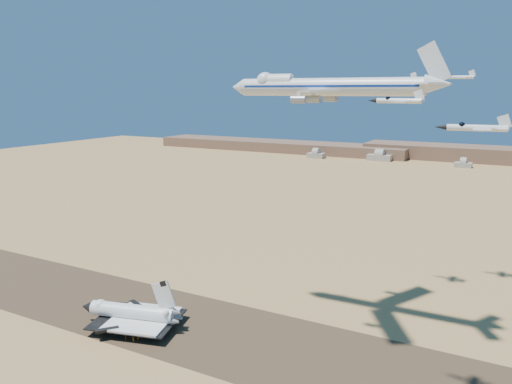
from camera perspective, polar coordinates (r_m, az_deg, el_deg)
The scene contains 13 objects.
ground at distance 194.36m, azimuth -6.32°, elevation -15.24°, with size 1200.00×1200.00×0.00m, color tan.
runway at distance 194.35m, azimuth -6.32°, elevation -15.23°, with size 600.00×50.00×0.06m, color brown.
ridgeline at distance 674.87m, azimuth 25.24°, elevation 3.65°, with size 960.00×90.00×18.00m.
hangars at distance 646.97m, azimuth 13.45°, elevation 3.89°, with size 200.50×29.50×30.00m.
shuttle at distance 197.76m, azimuth -14.00°, elevation -13.33°, with size 40.36×31.17×19.76m.
carrier_747 at distance 178.80m, azimuth 7.48°, elevation 11.83°, with size 77.66×60.27×19.37m.
crew_a at distance 188.60m, azimuth -13.83°, elevation -16.06°, with size 0.69×0.45×1.90m, color orange.
crew_b at distance 189.41m, azimuth -13.29°, elevation -15.95°, with size 0.80×0.46×1.65m, color orange.
crew_c at distance 190.69m, azimuth -14.67°, elevation -15.83°, with size 0.96×0.49×1.64m, color orange.
chase_jet_a at distance 130.20m, azimuth 15.89°, elevation 10.01°, with size 14.23×7.77×3.55m.
chase_jet_b at distance 112.55m, azimuth 23.75°, elevation 6.75°, with size 14.62×7.95×3.64m.
chase_jet_c at distance 217.59m, azimuth 16.13°, elevation 12.23°, with size 15.17×8.11×3.78m.
chase_jet_d at distance 231.38m, azimuth 22.03°, elevation 12.08°, with size 15.42×8.30×3.84m.
Camera 1 is at (100.02, -141.94, 87.31)m, focal length 35.00 mm.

